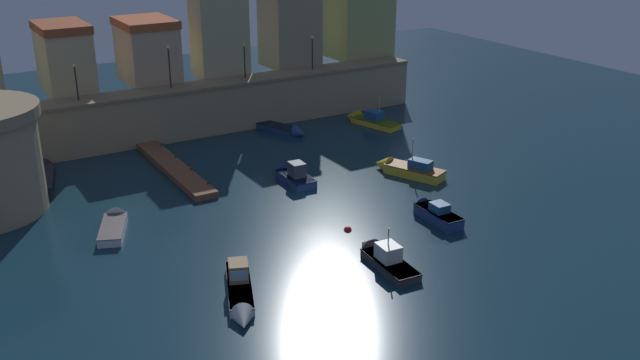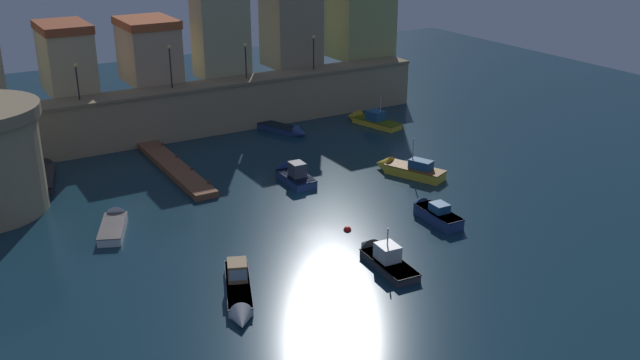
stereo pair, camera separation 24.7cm
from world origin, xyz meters
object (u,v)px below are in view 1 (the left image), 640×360
moored_boat_2 (292,174)px  moored_boat_7 (240,292)px  moored_boat_4 (43,173)px  quay_lamp_2 (244,55)px  moored_boat_1 (368,119)px  moored_boat_3 (406,168)px  quay_lamp_1 (169,60)px  mooring_buoy_0 (348,230)px  quay_lamp_0 (75,76)px  moored_boat_5 (433,212)px  moored_boat_6 (114,223)px  moored_boat_8 (285,130)px  quay_lamp_3 (312,47)px  moored_boat_0 (382,256)px

moored_boat_2 → moored_boat_7: moored_boat_2 is taller
moored_boat_2 → moored_boat_4: moored_boat_2 is taller
quay_lamp_2 → moored_boat_4: 20.66m
quay_lamp_2 → moored_boat_1: 12.98m
moored_boat_1 → moored_boat_3: bearing=142.8°
quay_lamp_1 → mooring_buoy_0: bearing=-83.4°
moored_boat_4 → mooring_buoy_0: 24.87m
moored_boat_2 → mooring_buoy_0: 9.69m
quay_lamp_0 → quay_lamp_1: 7.93m
quay_lamp_1 → moored_boat_5: quay_lamp_1 is taller
moored_boat_1 → moored_boat_6: moored_boat_1 is taller
quay_lamp_2 → mooring_buoy_0: (-4.31, -24.14, -6.65)m
moored_boat_3 → moored_boat_6: size_ratio=1.12×
moored_boat_7 → quay_lamp_0: bearing=-156.0°
moored_boat_4 → mooring_buoy_0: bearing=-129.9°
moored_boat_5 → moored_boat_3: bearing=-22.4°
quay_lamp_1 → moored_boat_4: bearing=-160.8°
moored_boat_7 → moored_boat_8: 29.19m
quay_lamp_1 → moored_boat_3: bearing=-56.0°
quay_lamp_1 → moored_boat_1: 19.13m
quay_lamp_0 → moored_boat_7: (1.16, -28.41, -6.12)m
quay_lamp_1 → moored_boat_3: size_ratio=0.63×
quay_lamp_0 → mooring_buoy_0: 27.21m
quay_lamp_3 → mooring_buoy_0: 27.54m
moored_boat_3 → moored_boat_7: 21.55m
quay_lamp_1 → quay_lamp_3: size_ratio=1.14×
moored_boat_2 → moored_boat_4: 19.06m
moored_boat_1 → mooring_buoy_0: moored_boat_1 is taller
quay_lamp_3 → moored_boat_6: 29.80m
quay_lamp_2 → moored_boat_6: size_ratio=0.61×
moored_boat_2 → moored_boat_0: bearing=174.7°
quay_lamp_3 → moored_boat_7: quay_lamp_3 is taller
moored_boat_3 → moored_boat_8: bearing=-11.2°
quay_lamp_2 → moored_boat_1: quay_lamp_2 is taller
moored_boat_8 → quay_lamp_0: bearing=-124.1°
quay_lamp_0 → moored_boat_5: (16.57, -25.53, -6.07)m
moored_boat_1 → moored_boat_4: 29.24m
quay_lamp_0 → quay_lamp_2: size_ratio=0.95×
quay_lamp_3 → moored_boat_6: bearing=-146.4°
moored_boat_3 → moored_boat_4: moored_boat_3 is taller
moored_boat_7 → mooring_buoy_0: (9.56, 4.27, -0.43)m
moored_boat_0 → moored_boat_7: size_ratio=0.83×
quay_lamp_0 → moored_boat_4: 8.63m
moored_boat_3 → quay_lamp_1: bearing=10.6°
moored_boat_3 → moored_boat_4: 27.82m
moored_boat_1 → moored_boat_6: bearing=96.2°
quay_lamp_1 → moored_boat_0: quay_lamp_1 is taller
moored_boat_3 → moored_boat_6: (-22.08, 1.88, -0.17)m
quay_lamp_1 → moored_boat_7: (-6.75, -28.41, -6.53)m
quay_lamp_0 → moored_boat_8: 18.50m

